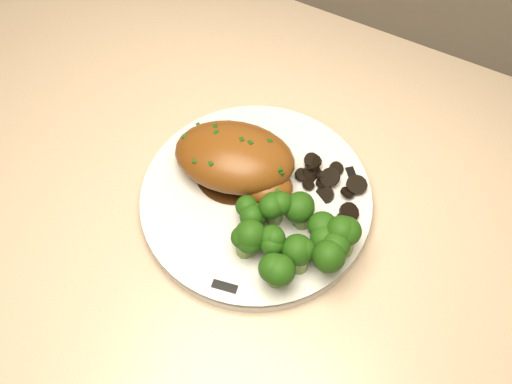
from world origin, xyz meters
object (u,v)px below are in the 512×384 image
at_px(plate, 256,201).
at_px(chicken_breast, 238,160).
at_px(counter, 343,380).
at_px(broccoli_florets, 291,237).

xyz_separation_m(plate, chicken_breast, (-0.03, 0.02, 0.03)).
bearing_deg(chicken_breast, counter, -18.56).
bearing_deg(counter, plate, -179.20).
bearing_deg(broccoli_florets, counter, 22.00).
height_order(chicken_breast, broccoli_florets, chicken_breast).
height_order(counter, broccoli_florets, counter).
bearing_deg(chicken_breast, broccoli_florets, -45.64).
xyz_separation_m(chicken_breast, broccoli_florets, (0.09, -0.06, -0.00)).
relative_size(counter, chicken_breast, 13.82).
bearing_deg(counter, chicken_breast, 175.17).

